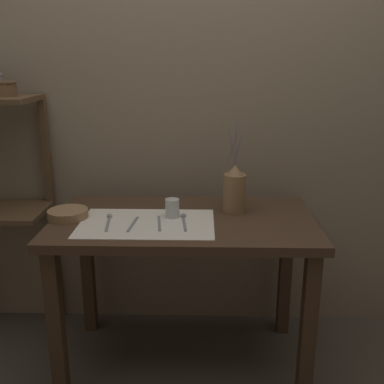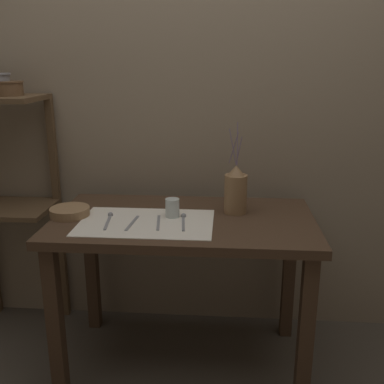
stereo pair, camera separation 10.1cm
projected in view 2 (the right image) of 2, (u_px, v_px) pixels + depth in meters
The scene contains 13 objects.
ground_plane at pixel (184, 360), 2.22m from camera, with size 12.00×12.00×0.00m, color #473F35.
stone_wall_back at pixel (191, 106), 2.30m from camera, with size 7.00×0.06×2.40m.
wooden_table at pixel (184, 241), 2.04m from camera, with size 1.17×0.66×0.75m.
wooden_shelf_unit at pixel (8, 174), 2.30m from camera, with size 0.45×0.34×1.26m.
linen_cloth at pixel (146, 222), 1.94m from camera, with size 0.58×0.37×0.00m.
pitcher_with_flowers at pixel (236, 191), 2.05m from camera, with size 0.10×0.10×0.42m.
wooden_bowl at pixel (70, 212), 2.03m from camera, with size 0.18×0.18×0.04m.
glass_tumbler_near at pixel (172, 208), 2.00m from camera, with size 0.06×0.06×0.08m.
spoon_outer at pixel (109, 218), 1.99m from camera, with size 0.04×0.19×0.02m.
fork_inner at pixel (132, 223), 1.93m from camera, with size 0.03×0.18×0.00m.
knife_center at pixel (158, 223), 1.93m from camera, with size 0.03×0.18×0.00m.
spoon_inner at pixel (183, 219), 1.98m from camera, with size 0.04×0.19×0.02m.
metal_pot_small at pixel (7, 88), 2.13m from camera, with size 0.15×0.15×0.07m.
Camera 2 is at (0.18, -1.89, 1.43)m, focal length 42.00 mm.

